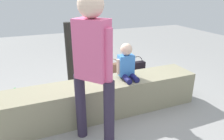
% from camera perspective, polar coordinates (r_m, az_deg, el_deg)
% --- Properties ---
extents(ground_plane, '(12.00, 12.00, 0.00)m').
position_cam_1_polar(ground_plane, '(2.97, -2.28, -11.53)').
color(ground_plane, gray).
extents(concrete_ledge, '(2.68, 0.48, 0.46)m').
position_cam_1_polar(concrete_ledge, '(2.85, -2.35, -7.60)').
color(concrete_ledge, gray).
rests_on(concrete_ledge, ground_plane).
extents(child_seated, '(0.28, 0.32, 0.48)m').
position_cam_1_polar(child_seated, '(2.81, 4.06, 1.85)').
color(child_seated, navy).
rests_on(child_seated, concrete_ledge).
extents(adult_standing, '(0.36, 0.39, 1.60)m').
position_cam_1_polar(adult_standing, '(2.05, -5.34, 2.90)').
color(adult_standing, '#2E253B').
rests_on(adult_standing, ground_plane).
extents(cake_plate, '(0.22, 0.22, 0.07)m').
position_cam_1_polar(cake_plate, '(2.80, -2.39, -2.39)').
color(cake_plate, white).
rests_on(cake_plate, concrete_ledge).
extents(gift_bag, '(0.21, 0.12, 0.29)m').
position_cam_1_polar(gift_bag, '(3.58, 2.22, -3.27)').
color(gift_bag, '#B259BF').
rests_on(gift_bag, ground_plane).
extents(railing_post, '(0.36, 0.36, 1.15)m').
position_cam_1_polar(railing_post, '(3.46, -11.40, 0.93)').
color(railing_post, black).
rests_on(railing_post, ground_plane).
extents(water_bottle_near_gift, '(0.07, 0.07, 0.21)m').
position_cam_1_polar(water_bottle_near_gift, '(3.54, -24.88, -6.18)').
color(water_bottle_near_gift, silver).
rests_on(water_bottle_near_gift, ground_plane).
extents(party_cup_red, '(0.08, 0.08, 0.11)m').
position_cam_1_polar(party_cup_red, '(3.95, -7.45, -2.12)').
color(party_cup_red, red).
rests_on(party_cup_red, ground_plane).
extents(cake_box_white, '(0.42, 0.41, 0.13)m').
position_cam_1_polar(cake_box_white, '(3.63, 8.05, -4.18)').
color(cake_box_white, white).
rests_on(cake_box_white, ground_plane).
extents(handbag_black_leather, '(0.34, 0.12, 0.35)m').
position_cam_1_polar(handbag_black_leather, '(4.29, 6.83, 0.81)').
color(handbag_black_leather, black).
rests_on(handbag_black_leather, ground_plane).
extents(handbag_brown_canvas, '(0.29, 0.12, 0.34)m').
position_cam_1_polar(handbag_brown_canvas, '(4.14, 0.16, 0.22)').
color(handbag_brown_canvas, brown).
rests_on(handbag_brown_canvas, ground_plane).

